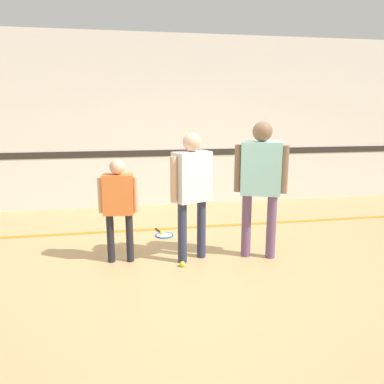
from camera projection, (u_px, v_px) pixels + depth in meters
ground_plane at (197, 265)px, 4.53m from camera, size 16.00×16.00×0.00m
wall_back at (167, 123)px, 7.09m from camera, size 16.00×0.07×3.20m
floor_stripe at (179, 228)px, 5.94m from camera, size 14.40×0.10×0.01m
person_instructor at (192, 183)px, 4.50m from camera, size 0.55×0.40×1.58m
person_student_left at (118, 200)px, 4.48m from camera, size 0.48×0.23×1.27m
person_student_right at (261, 175)px, 4.57m from camera, size 0.61×0.41×1.71m
racket_spare_on_floor at (164, 235)px, 5.60m from camera, size 0.34×0.51×0.03m
tennis_ball_near_instructor at (182, 264)px, 4.48m from camera, size 0.07×0.07×0.07m
tennis_ball_by_spare_racket at (162, 233)px, 5.62m from camera, size 0.07×0.07×0.07m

